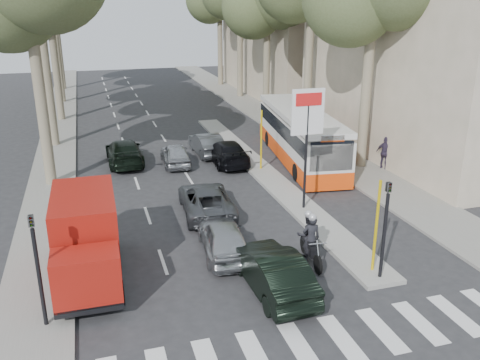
{
  "coord_description": "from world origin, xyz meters",
  "views": [
    {
      "loc": [
        -5.82,
        -14.8,
        9.09
      ],
      "look_at": [
        0.36,
        5.54,
        1.6
      ],
      "focal_mm": 38.0,
      "sensor_mm": 36.0,
      "label": 1
    }
  ],
  "objects_px": {
    "silver_hatchback": "(224,238)",
    "city_bus": "(300,134)",
    "dark_hatchback": "(273,271)",
    "motorcycle": "(309,238)",
    "red_truck": "(86,238)"
  },
  "relations": [
    {
      "from": "silver_hatchback",
      "to": "city_bus",
      "type": "height_order",
      "value": "city_bus"
    },
    {
      "from": "red_truck",
      "to": "motorcycle",
      "type": "height_order",
      "value": "red_truck"
    },
    {
      "from": "red_truck",
      "to": "silver_hatchback",
      "type": "bearing_deg",
      "value": 4.43
    },
    {
      "from": "city_bus",
      "to": "dark_hatchback",
      "type": "bearing_deg",
      "value": -108.88
    },
    {
      "from": "silver_hatchback",
      "to": "dark_hatchback",
      "type": "relative_size",
      "value": 0.9
    },
    {
      "from": "silver_hatchback",
      "to": "red_truck",
      "type": "distance_m",
      "value": 4.99
    },
    {
      "from": "dark_hatchback",
      "to": "motorcycle",
      "type": "distance_m",
      "value": 2.59
    },
    {
      "from": "dark_hatchback",
      "to": "city_bus",
      "type": "xyz_separation_m",
      "value": [
        6.7,
        13.44,
        0.87
      ]
    },
    {
      "from": "dark_hatchback",
      "to": "city_bus",
      "type": "height_order",
      "value": "city_bus"
    },
    {
      "from": "silver_hatchback",
      "to": "red_truck",
      "type": "height_order",
      "value": "red_truck"
    },
    {
      "from": "silver_hatchback",
      "to": "motorcycle",
      "type": "height_order",
      "value": "motorcycle"
    },
    {
      "from": "motorcycle",
      "to": "city_bus",
      "type": "bearing_deg",
      "value": 74.6
    },
    {
      "from": "silver_hatchback",
      "to": "city_bus",
      "type": "relative_size",
      "value": 0.34
    },
    {
      "from": "dark_hatchback",
      "to": "motorcycle",
      "type": "bearing_deg",
      "value": -143.75
    },
    {
      "from": "silver_hatchback",
      "to": "dark_hatchback",
      "type": "distance_m",
      "value": 3.05
    }
  ]
}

